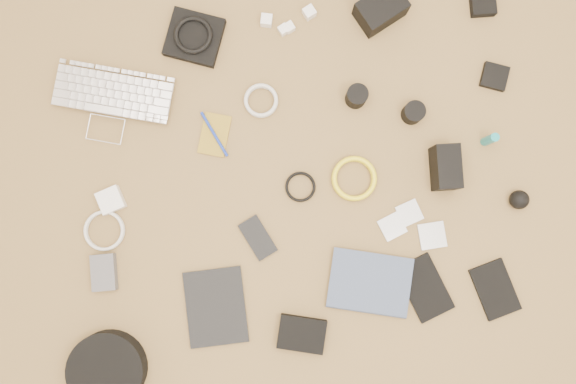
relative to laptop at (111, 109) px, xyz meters
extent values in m
cube|color=olive|center=(0.50, -0.33, -0.03)|extent=(4.00, 4.00, 0.04)
imported|color=silver|center=(0.00, 0.00, 0.00)|extent=(0.43, 0.36, 0.03)
cube|color=black|center=(0.29, 0.18, 0.00)|extent=(0.21, 0.21, 0.03)
torus|color=black|center=(0.29, 0.18, 0.02)|extent=(0.12, 0.12, 0.02)
cube|color=white|center=(0.52, 0.20, 0.00)|extent=(0.04, 0.04, 0.03)
cube|color=white|center=(0.59, 0.16, 0.00)|extent=(0.04, 0.04, 0.03)
cube|color=white|center=(0.66, 0.20, 0.00)|extent=(0.04, 0.04, 0.03)
cube|color=white|center=(0.57, 0.16, 0.00)|extent=(0.04, 0.04, 0.03)
cube|color=black|center=(0.87, 0.16, 0.03)|extent=(0.17, 0.15, 0.08)
cube|color=black|center=(1.20, 0.14, 0.00)|extent=(0.08, 0.09, 0.03)
cube|color=olive|center=(0.30, -0.13, -0.01)|extent=(0.12, 0.15, 0.01)
cylinder|color=#142DA8|center=(0.30, -0.13, 0.00)|extent=(0.07, 0.15, 0.01)
torus|color=silver|center=(0.46, -0.05, -0.01)|extent=(0.13, 0.13, 0.01)
cylinder|color=black|center=(0.75, -0.09, 0.02)|extent=(0.08, 0.08, 0.07)
cylinder|color=black|center=(0.92, -0.17, 0.02)|extent=(0.08, 0.08, 0.06)
cube|color=black|center=(1.19, -0.10, 0.00)|extent=(0.10, 0.10, 0.02)
cube|color=white|center=(-0.04, -0.28, 0.00)|extent=(0.09, 0.09, 0.03)
torus|color=silver|center=(-0.08, -0.37, -0.01)|extent=(0.13, 0.13, 0.01)
torus|color=black|center=(0.54, -0.34, -0.01)|extent=(0.12, 0.12, 0.01)
torus|color=yellow|center=(0.70, -0.34, -0.01)|extent=(0.17, 0.17, 0.02)
cube|color=black|center=(0.98, -0.35, 0.04)|extent=(0.09, 0.14, 0.10)
cylinder|color=teal|center=(1.13, -0.29, 0.03)|extent=(0.03, 0.03, 0.09)
cube|color=#505055|center=(-0.09, -0.49, 0.00)|extent=(0.08, 0.12, 0.03)
cube|color=black|center=(0.22, -0.65, -0.01)|extent=(0.19, 0.24, 0.01)
cube|color=black|center=(0.38, -0.47, -0.01)|extent=(0.11, 0.14, 0.01)
cube|color=silver|center=(0.80, -0.50, -0.01)|extent=(0.09, 0.09, 0.01)
cube|color=silver|center=(0.86, -0.47, -0.01)|extent=(0.08, 0.08, 0.01)
cube|color=silver|center=(0.91, -0.55, -0.01)|extent=(0.08, 0.08, 0.01)
sphere|color=black|center=(1.19, -0.49, 0.02)|extent=(0.08, 0.08, 0.06)
cylinder|color=black|center=(-0.12, -0.78, 0.02)|extent=(0.30, 0.30, 0.06)
cube|color=black|center=(0.47, -0.77, 0.00)|extent=(0.16, 0.14, 0.04)
imported|color=#3D4B67|center=(0.67, -0.75, 0.00)|extent=(0.29, 0.25, 0.02)
cube|color=black|center=(0.86, -0.70, -0.01)|extent=(0.16, 0.21, 0.01)
cube|color=black|center=(1.07, -0.74, -0.01)|extent=(0.14, 0.18, 0.01)
camera|label=1|loc=(0.48, -0.45, 1.71)|focal=35.00mm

